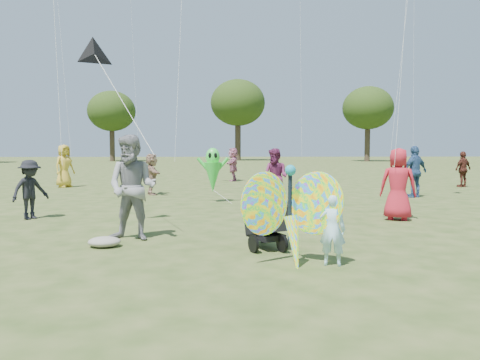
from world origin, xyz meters
The scene contains 17 objects.
ground centered at (0.00, 0.00, 0.00)m, with size 160.00×160.00×0.00m, color #51592B.
child_girl centered at (1.05, -1.01, 0.54)m, with size 0.39×0.26×1.07m, color #B4E9FF.
adult_man centered at (-2.25, 1.07, 0.99)m, with size 0.97×0.75×1.99m, color gray.
grey_bag centered at (-2.64, 0.45, 0.09)m, with size 0.57×0.47×0.18m, color gray.
crowd_a centered at (3.69, 3.23, 0.87)m, with size 0.85×0.55×1.74m, color red.
crowd_b centered at (-5.21, 3.76, 0.72)m, with size 0.93×0.54×1.45m, color black.
crowd_c centered at (6.23, 8.21, 0.90)m, with size 1.06×0.44×1.80m, color #2F5081.
crowd_d centered at (-3.09, 9.57, 0.76)m, with size 1.42×0.45×1.53m, color #9A755F.
crowd_e centered at (1.08, 6.17, 0.86)m, with size 0.84×0.65×1.72m, color #6C244F.
crowd_g centered at (-7.37, 12.99, 0.93)m, with size 0.91×0.59×1.87m, color gold.
crowd_h centered at (10.15, 12.31, 0.79)m, with size 0.92×0.38×1.58m, color #4C2219.
crowd_j centered at (0.13, 16.47, 0.87)m, with size 1.61×0.51×1.73m, color #AE6380.
jogging_stroller centered at (0.19, 0.27, 0.61)m, with size 0.77×1.14×1.09m.
butterfly_kite centered at (0.45, -0.98, 0.74)m, with size 1.74×0.75×1.70m.
delta_kite_rig centered at (-3.24, 2.42, 3.71)m, with size 1.86×1.59×2.54m.
alien_kite centered at (-0.81, 7.07, 0.97)m, with size 1.12×0.69×1.74m.
tree_line centered at (3.67, 44.99, 6.86)m, with size 91.78×33.60×10.79m.
Camera 1 is at (-0.63, -7.77, 1.75)m, focal length 35.00 mm.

